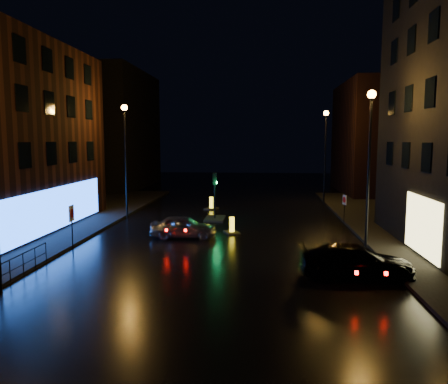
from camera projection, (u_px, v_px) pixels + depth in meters
The scene contains 15 objects.
ground at pixel (208, 281), 18.14m from camera, with size 120.00×120.00×0.00m, color black.
pavement_left at pixel (1, 232), 27.23m from camera, with size 12.00×44.00×0.15m, color black.
building_far_left at pixel (113, 130), 53.28m from camera, with size 8.00×16.00×14.00m, color black.
building_far_right at pixel (379, 138), 47.81m from camera, with size 8.00×14.00×12.00m, color black.
street_lamp_lfar at pixel (125, 143), 31.98m from camera, with size 0.44×0.44×8.37m.
street_lamp_rnear at pixel (370, 145), 22.75m from camera, with size 0.44×0.44×8.37m.
street_lamp_rfar at pixel (325, 143), 38.58m from camera, with size 0.44×0.44×8.37m.
traffic_signal at pixel (215, 213), 32.03m from camera, with size 1.40×2.40×3.45m.
guard_railing at pixel (10, 266), 17.74m from camera, with size 0.05×6.04×1.00m.
silver_hatchback at pixel (184, 227), 26.02m from camera, with size 1.58×3.93×1.34m, color #9DA0A4.
dark_sedan at pixel (356, 261), 18.47m from camera, with size 1.97×4.85×1.41m, color black.
bollard_near at pixel (232, 230), 27.29m from camera, with size 1.18×1.40×1.04m.
bollard_far at pixel (211, 207), 36.75m from camera, with size 1.22×1.42×1.05m.
road_sign_left at pixel (72, 217), 22.45m from camera, with size 0.11×0.60×2.47m.
road_sign_right at pixel (344, 202), 29.99m from camera, with size 0.20×0.49×2.06m.
Camera 1 is at (2.17, -17.45, 5.83)m, focal length 35.00 mm.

